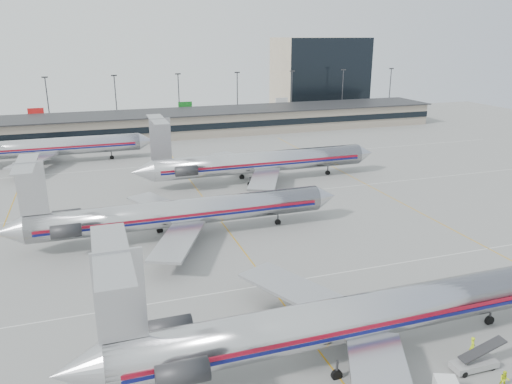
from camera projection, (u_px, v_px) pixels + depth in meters
name	position (u px, v px, depth m)	size (l,w,h in m)	color
ground	(306.00, 334.00, 45.69)	(260.00, 260.00, 0.00)	gray
apron_markings	(269.00, 284.00, 54.71)	(160.00, 0.15, 0.02)	silver
terminal	(156.00, 124.00, 133.16)	(162.00, 17.00, 6.25)	gray
light_mast_row	(148.00, 98.00, 144.18)	(163.60, 0.40, 15.28)	#38383D
distant_building	(319.00, 74.00, 176.37)	(30.00, 20.00, 25.00)	tan
jet_foreground	(347.00, 318.00, 41.54)	(47.96, 28.24, 12.55)	silver
jet_second_row	(176.00, 213.00, 66.47)	(45.70, 26.91, 11.96)	silver
jet_third_row	(257.00, 162.00, 91.77)	(46.95, 28.88, 12.84)	silver
jet_back_row	(40.00, 147.00, 104.04)	(45.39, 27.92, 12.41)	silver
belt_loader	(475.00, 362.00, 40.74)	(4.62, 1.50, 2.44)	gray
ramp_worker_near	(472.00, 346.00, 42.39)	(0.66, 0.43, 1.81)	#C2E515
ramp_worker_far	(504.00, 380.00, 38.52)	(0.74, 0.58, 1.52)	#C8E215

